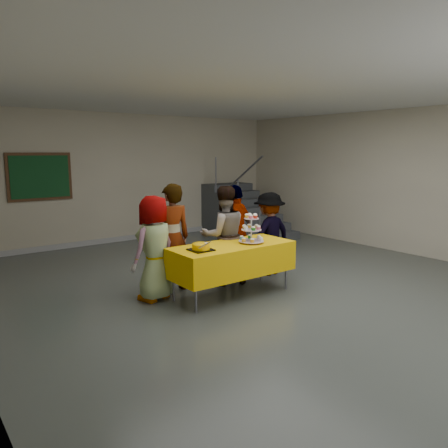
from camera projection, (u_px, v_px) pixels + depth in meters
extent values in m
plane|color=#4C514C|center=(274.00, 291.00, 6.70)|extent=(10.00, 10.00, 0.00)
cube|color=#B8AF94|center=(130.00, 178.00, 10.38)|extent=(8.00, 0.04, 3.00)
cube|color=#B8AF94|center=(419.00, 183.00, 8.83)|extent=(0.04, 10.00, 3.00)
cube|color=silver|center=(278.00, 89.00, 6.20)|extent=(8.00, 10.00, 0.04)
cube|color=#999999|center=(132.00, 237.00, 10.60)|extent=(7.90, 0.03, 0.12)
cylinder|color=#595960|center=(196.00, 286.00, 5.77)|extent=(0.04, 0.04, 0.73)
cylinder|color=#595960|center=(286.00, 266.00, 6.77)|extent=(0.04, 0.04, 0.73)
cylinder|color=#595960|center=(173.00, 276.00, 6.22)|extent=(0.04, 0.04, 0.73)
cylinder|color=#595960|center=(261.00, 259.00, 7.22)|extent=(0.04, 0.04, 0.73)
cube|color=#595960|center=(232.00, 246.00, 6.43)|extent=(1.80, 0.70, 0.02)
cube|color=#E7AD04|center=(232.00, 259.00, 6.46)|extent=(1.88, 0.78, 0.44)
cylinder|color=silver|center=(251.00, 242.00, 6.55)|extent=(0.18, 0.18, 0.01)
cylinder|color=silver|center=(251.00, 229.00, 6.51)|extent=(0.02, 0.02, 0.42)
cylinder|color=silver|center=(251.00, 241.00, 6.54)|extent=(0.38, 0.38, 0.01)
cylinder|color=silver|center=(251.00, 230.00, 6.51)|extent=(0.30, 0.30, 0.01)
cylinder|color=silver|center=(251.00, 218.00, 6.49)|extent=(0.22, 0.22, 0.01)
cube|color=black|center=(201.00, 250.00, 6.04)|extent=(0.30, 0.30, 0.02)
cylinder|color=#FFB500|center=(201.00, 247.00, 6.04)|extent=(0.25, 0.25, 0.07)
ellipsoid|color=#FFB500|center=(201.00, 244.00, 6.03)|extent=(0.25, 0.25, 0.05)
ellipsoid|color=white|center=(205.00, 243.00, 6.03)|extent=(0.08, 0.08, 0.02)
cube|color=silver|center=(205.00, 245.00, 5.91)|extent=(0.30, 0.16, 0.04)
imported|color=slate|center=(155.00, 248.00, 6.24)|extent=(0.86, 0.69, 1.52)
imported|color=slate|center=(172.00, 238.00, 6.64)|extent=(0.65, 0.47, 1.65)
imported|color=slate|center=(224.00, 235.00, 6.99)|extent=(0.93, 0.82, 1.59)
imported|color=slate|center=(236.00, 232.00, 7.28)|extent=(1.00, 0.65, 1.59)
imported|color=slate|center=(269.00, 234.00, 7.55)|extent=(0.96, 0.59, 1.43)
cube|color=#424447|center=(277.00, 237.00, 10.45)|extent=(1.30, 0.30, 0.18)
cube|color=#424447|center=(268.00, 232.00, 10.68)|extent=(1.30, 0.30, 0.36)
cube|color=#424447|center=(260.00, 226.00, 10.90)|extent=(1.30, 0.30, 0.54)
cube|color=#424447|center=(252.00, 221.00, 11.12)|extent=(1.30, 0.30, 0.72)
cube|color=#424447|center=(245.00, 217.00, 11.34)|extent=(1.30, 0.30, 0.90)
cube|color=#424447|center=(238.00, 212.00, 11.56)|extent=(1.30, 0.30, 1.08)
cube|color=#424447|center=(231.00, 207.00, 11.78)|extent=(1.30, 0.30, 1.26)
cube|color=#424447|center=(224.00, 206.00, 12.02)|extent=(1.30, 0.30, 1.26)
cylinder|color=#595960|center=(260.00, 225.00, 10.00)|extent=(0.04, 0.04, 0.90)
cylinder|color=#595960|center=(238.00, 199.00, 10.54)|extent=(0.04, 0.04, 0.90)
cylinder|color=#595960|center=(216.00, 175.00, 11.16)|extent=(0.04, 0.04, 0.90)
cylinder|color=#595960|center=(237.00, 180.00, 10.50)|extent=(0.04, 1.85, 1.20)
cube|color=#472B16|center=(40.00, 177.00, 9.12)|extent=(1.30, 0.04, 1.00)
cube|color=#174921|center=(40.00, 177.00, 9.10)|extent=(1.18, 0.02, 0.88)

